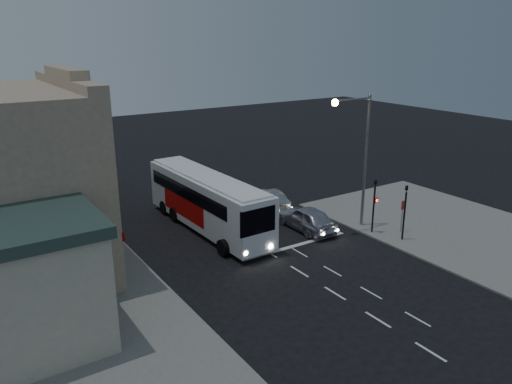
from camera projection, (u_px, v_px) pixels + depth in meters
ground at (289, 265)px, 29.08m from camera, size 120.00×120.00×0.00m
sidewalk_near at (484, 239)px, 32.68m from camera, size 12.00×24.00×0.12m
sidewalk_far at (24, 267)px, 28.63m from camera, size 12.00×50.00×0.12m
road_markings at (274, 241)px, 32.39m from camera, size 8.00×30.55×0.01m
tour_bus at (207, 200)px, 33.85m from camera, size 3.01×12.64×3.86m
car_suv at (307, 218)px, 34.13m from camera, size 2.06×4.96×1.68m
car_sedan_a at (267, 199)px, 38.18m from camera, size 2.05×4.83×1.55m
car_sedan_b at (227, 186)px, 42.01m from camera, size 2.55×4.91×1.36m
traffic_signal_main at (374, 200)px, 32.95m from camera, size 0.25×0.35×4.10m
traffic_signal_side at (405, 206)px, 31.74m from camera, size 0.18×0.15×4.10m
regulatory_sign at (403, 211)px, 33.28m from camera, size 0.45×0.12×2.20m
streetlight at (359, 147)px, 32.95m from camera, size 3.32×0.44×9.00m
low_building_south at (11, 289)px, 20.19m from camera, size 7.40×5.40×5.70m
street_tree at (70, 157)px, 35.40m from camera, size 4.00×4.00×6.20m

